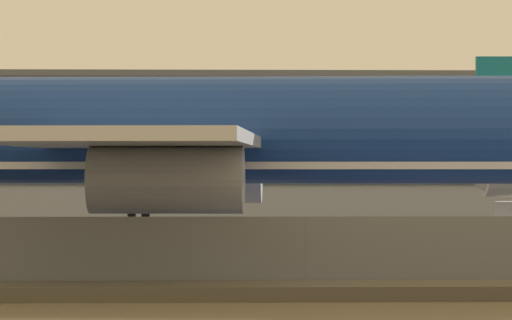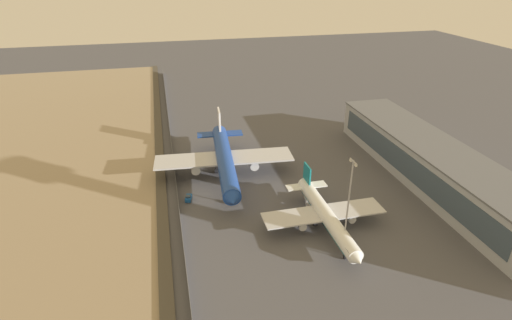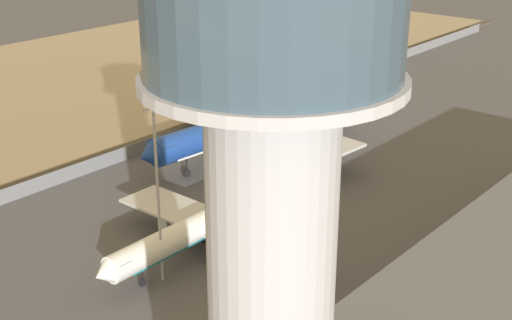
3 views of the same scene
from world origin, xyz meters
TOP-DOWN VIEW (x-y plane):
  - ground_plane at (0.00, 0.00)m, footprint 500.00×500.00m
  - shoreline_seawall at (0.00, -20.50)m, footprint 320.00×3.00m
  - perimeter_fence at (0.00, -16.00)m, footprint 280.00×0.10m
  - cargo_jet_blue at (-4.35, -0.48)m, footprint 51.16×43.78m
  - baggage_tug at (7.64, -13.01)m, footprint 3.49×2.32m
  - terminal_building at (13.58, 60.11)m, footprint 87.15×17.64m

SIDE VIEW (x-z plane):
  - ground_plane at x=0.00m, z-range 0.00..0.00m
  - shoreline_seawall at x=0.00m, z-range 0.00..0.50m
  - baggage_tug at x=7.64m, z-range -0.09..1.71m
  - perimeter_fence at x=0.00m, z-range 0.00..2.60m
  - cargo_jet_blue at x=-4.35m, z-range -1.83..13.68m
  - terminal_building at x=13.58m, z-range 0.01..12.36m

